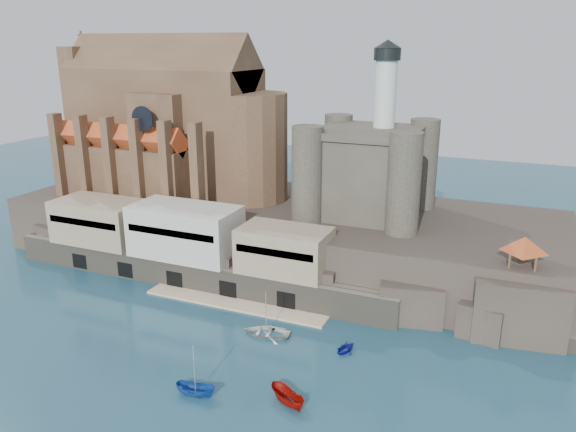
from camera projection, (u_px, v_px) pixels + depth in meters
The scene contains 11 objects.
ground at pixel (154, 360), 71.81m from camera, with size 300.00×300.00×0.00m, color navy.
promontory at pixel (278, 232), 104.97m from camera, with size 100.00×36.00×10.00m.
quay at pixel (184, 247), 94.07m from camera, with size 70.00×12.00×13.05m.
church at pixel (172, 130), 110.99m from camera, with size 47.00×25.93×30.51m.
castle_keep at pixel (368, 167), 96.38m from camera, with size 21.20×21.20×29.30m.
rock_outcrop at pixel (516, 306), 77.55m from camera, with size 14.50×10.50×8.70m.
pavilion at pixel (524, 247), 75.09m from camera, with size 6.40×6.40×5.40m.
boat_2 at pixel (196, 395), 64.72m from camera, with size 1.84×1.89×4.88m, color #144197.
boat_5 at pixel (287, 403), 63.26m from camera, with size 1.93×1.98×5.13m, color #930C05.
boat_6 at pixel (266, 334), 78.05m from camera, with size 4.72×1.37×6.61m, color silver.
boat_7 at pixel (345, 352), 73.72m from camera, with size 2.91×1.78×3.38m, color #0E1085.
Camera 1 is at (40.53, -51.23, 39.04)m, focal length 35.00 mm.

